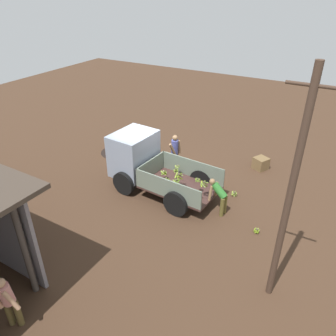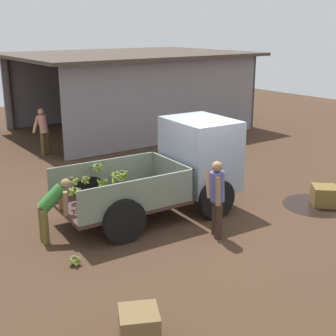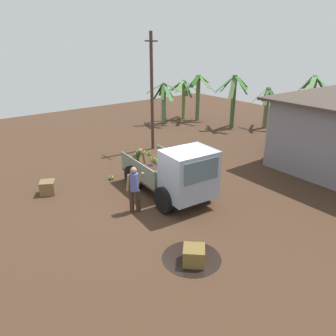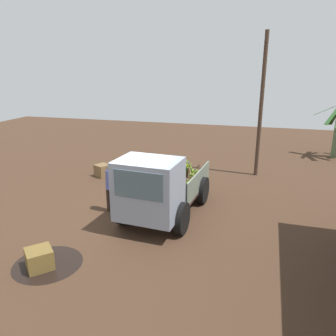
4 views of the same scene
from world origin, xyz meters
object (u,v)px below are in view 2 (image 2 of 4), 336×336
Objects in this scene: banana_bunch_on_ground_1 at (75,260)px; wooden_crate_0 at (139,328)px; person_bystander_near_shed at (43,129)px; wooden_crate_1 at (324,196)px; person_foreground_visitor at (217,195)px; cargo_truck at (185,164)px; person_worker_loading at (52,206)px.

wooden_crate_0 is (-0.28, -2.55, 0.15)m from banana_bunch_on_ground_1.
wooden_crate_1 is at bearing 177.43° from person_bystander_near_shed.
person_foreground_visitor is 6.77× the size of banana_bunch_on_ground_1.
cargo_truck is 3.66m from banana_bunch_on_ground_1.
banana_bunch_on_ground_1 is 0.45× the size of wooden_crate_0.
person_worker_loading is at bearing -8.30° from person_foreground_visitor.
cargo_truck is 2.62× the size of person_foreground_visitor.
person_foreground_visitor is 3.03× the size of wooden_crate_0.
person_foreground_visitor is 8.27m from person_bystander_near_shed.
person_worker_loading is 3.85m from wooden_crate_0.
person_bystander_near_shed is 6.55× the size of banana_bunch_on_ground_1.
person_bystander_near_shed is at bearing -62.24° from person_foreground_visitor.
banana_bunch_on_ground_1 is (-2.65, -7.64, -0.76)m from person_bystander_near_shed.
person_foreground_visitor reaches higher than person_bystander_near_shed.
wooden_crate_1 reaches higher than banana_bunch_on_ground_1.
person_bystander_near_shed is (-0.73, 6.63, -0.22)m from cargo_truck.
person_worker_loading is 6.45m from wooden_crate_1.
cargo_truck is 6.67m from person_bystander_near_shed.
banana_bunch_on_ground_1 is (-2.89, 0.63, -0.79)m from person_foreground_visitor.
person_foreground_visitor is 1.03× the size of person_bystander_near_shed.
cargo_truck is 17.76× the size of banana_bunch_on_ground_1.
wooden_crate_0 is at bearing -165.77° from wooden_crate_1.
wooden_crate_1 is at bearing -12.00° from person_worker_loading.
person_bystander_near_shed reaches higher than person_worker_loading.
person_worker_loading is 2.34× the size of wooden_crate_0.
banana_bunch_on_ground_1 is at bearing 83.68° from wooden_crate_0.
cargo_truck is 2.71× the size of person_bystander_near_shed.
person_worker_loading is at bearing 160.51° from wooden_crate_1.
banana_bunch_on_ground_1 is at bearing -158.71° from cargo_truck.
wooden_crate_0 is 6.70m from wooden_crate_1.
person_worker_loading is at bearing 133.45° from person_bystander_near_shed.
cargo_truck is 5.17m from wooden_crate_0.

